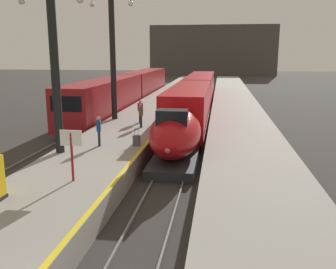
% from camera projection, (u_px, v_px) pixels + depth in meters
% --- Properties ---
extents(platform_left, '(4.80, 110.00, 1.05)m').
position_uv_depth(platform_left, '(144.00, 120.00, 31.56)').
color(platform_left, gray).
rests_on(platform_left, ground).
extents(platform_right, '(4.80, 110.00, 1.05)m').
position_uv_depth(platform_right, '(239.00, 123.00, 30.45)').
color(platform_right, gray).
rests_on(platform_right, ground).
extents(platform_left_safety_stripe, '(0.20, 107.80, 0.01)m').
position_uv_depth(platform_left_safety_stripe, '(170.00, 115.00, 31.13)').
color(platform_left_safety_stripe, yellow).
rests_on(platform_left_safety_stripe, platform_left).
extents(rail_main_left, '(0.08, 110.00, 0.12)m').
position_uv_depth(rail_main_left, '(185.00, 121.00, 33.87)').
color(rail_main_left, slate).
rests_on(rail_main_left, ground).
extents(rail_main_right, '(0.08, 110.00, 0.12)m').
position_uv_depth(rail_main_right, '(201.00, 121.00, 33.66)').
color(rail_main_right, slate).
rests_on(rail_main_right, ground).
extents(rail_secondary_left, '(0.08, 110.00, 0.12)m').
position_uv_depth(rail_secondary_left, '(100.00, 119.00, 34.97)').
color(rail_secondary_left, slate).
rests_on(rail_secondary_left, ground).
extents(rail_secondary_right, '(0.08, 110.00, 0.12)m').
position_uv_depth(rail_secondary_right, '(115.00, 119.00, 34.77)').
color(rail_secondary_right, slate).
rests_on(rail_secondary_right, ground).
extents(highspeed_train_main, '(2.92, 38.13, 3.60)m').
position_uv_depth(highspeed_train_main, '(195.00, 99.00, 35.17)').
color(highspeed_train_main, '#B20F14').
rests_on(highspeed_train_main, ground).
extents(regional_train_adjacent, '(2.85, 36.60, 3.80)m').
position_uv_depth(regional_train_adjacent, '(130.00, 89.00, 42.92)').
color(regional_train_adjacent, maroon).
rests_on(regional_train_adjacent, ground).
extents(station_column_mid, '(4.00, 0.68, 8.58)m').
position_uv_depth(station_column_mid, '(54.00, 51.00, 18.33)').
color(station_column_mid, black).
rests_on(station_column_mid, platform_left).
extents(station_column_far, '(4.00, 0.68, 9.67)m').
position_uv_depth(station_column_far, '(112.00, 44.00, 28.15)').
color(station_column_far, black).
rests_on(station_column_far, platform_left).
extents(passenger_near_edge, '(0.30, 0.56, 1.69)m').
position_uv_depth(passenger_near_edge, '(99.00, 129.00, 20.55)').
color(passenger_near_edge, '#23232D').
rests_on(passenger_near_edge, platform_left).
extents(passenger_mid_platform, '(0.36, 0.52, 1.69)m').
position_uv_depth(passenger_mid_platform, '(141.00, 113.00, 25.75)').
color(passenger_mid_platform, '#23232D').
rests_on(passenger_mid_platform, platform_left).
extents(passenger_far_waiting, '(0.47, 0.41, 1.69)m').
position_uv_depth(passenger_far_waiting, '(140.00, 109.00, 27.61)').
color(passenger_far_waiting, '#23232D').
rests_on(passenger_far_waiting, platform_left).
extents(rolling_suitcase, '(0.40, 0.22, 0.98)m').
position_uv_depth(rolling_suitcase, '(137.00, 140.00, 20.75)').
color(rolling_suitcase, '#4C4C51').
rests_on(rolling_suitcase, platform_left).
extents(departure_info_board, '(0.90, 0.10, 2.12)m').
position_uv_depth(departure_info_board, '(71.00, 145.00, 14.76)').
color(departure_info_board, maroon).
rests_on(departure_info_board, platform_left).
extents(terminus_back_wall, '(36.00, 2.00, 14.00)m').
position_uv_depth(terminus_back_wall, '(213.00, 50.00, 104.29)').
color(terminus_back_wall, '#4C4742').
rests_on(terminus_back_wall, ground).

